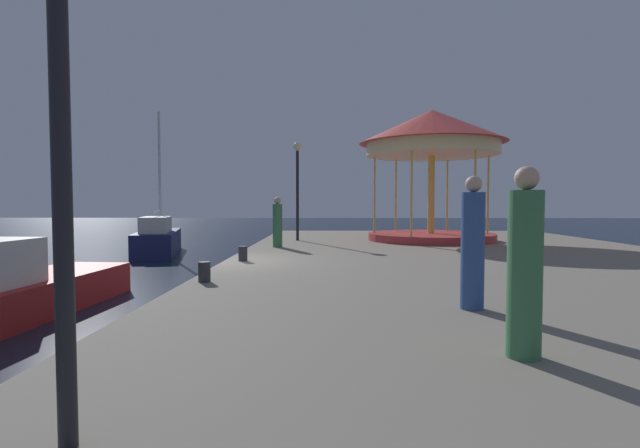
{
  "coord_description": "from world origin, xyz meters",
  "views": [
    {
      "loc": [
        2.85,
        -12.42,
        2.37
      ],
      "look_at": [
        2.52,
        3.63,
        1.63
      ],
      "focal_mm": 26.07,
      "sensor_mm": 36.0,
      "label": 1
    }
  ],
  "objects_px": {
    "carousel": "(432,144)",
    "bollard_south": "(204,272)",
    "lamp_post_mid_promenade": "(297,173)",
    "person_far_corner": "(473,247)",
    "person_near_carousel": "(278,224)",
    "sailboat_navy": "(158,239)",
    "motorboat_red": "(9,290)",
    "person_mid_promenade": "(525,268)",
    "bollard_center": "(243,254)"
  },
  "relations": [
    {
      "from": "motorboat_red",
      "to": "person_far_corner",
      "type": "bearing_deg",
      "value": -15.03
    },
    {
      "from": "motorboat_red",
      "to": "person_far_corner",
      "type": "distance_m",
      "value": 8.93
    },
    {
      "from": "bollard_center",
      "to": "person_near_carousel",
      "type": "height_order",
      "value": "person_near_carousel"
    },
    {
      "from": "person_mid_promenade",
      "to": "person_near_carousel",
      "type": "distance_m",
      "value": 12.24
    },
    {
      "from": "bollard_center",
      "to": "person_far_corner",
      "type": "relative_size",
      "value": 0.2
    },
    {
      "from": "carousel",
      "to": "lamp_post_mid_promenade",
      "type": "xyz_separation_m",
      "value": [
        -5.55,
        -0.17,
        -1.2
      ]
    },
    {
      "from": "sailboat_navy",
      "to": "person_far_corner",
      "type": "xyz_separation_m",
      "value": [
        10.0,
        -14.27,
        1.03
      ]
    },
    {
      "from": "sailboat_navy",
      "to": "person_far_corner",
      "type": "distance_m",
      "value": 17.46
    },
    {
      "from": "motorboat_red",
      "to": "bollard_south",
      "type": "distance_m",
      "value": 3.99
    },
    {
      "from": "sailboat_navy",
      "to": "lamp_post_mid_promenade",
      "type": "distance_m",
      "value": 7.42
    },
    {
      "from": "carousel",
      "to": "person_far_corner",
      "type": "height_order",
      "value": "carousel"
    },
    {
      "from": "carousel",
      "to": "person_mid_promenade",
      "type": "distance_m",
      "value": 15.2
    },
    {
      "from": "bollard_center",
      "to": "person_mid_promenade",
      "type": "height_order",
      "value": "person_mid_promenade"
    },
    {
      "from": "motorboat_red",
      "to": "person_mid_promenade",
      "type": "bearing_deg",
      "value": -27.83
    },
    {
      "from": "carousel",
      "to": "bollard_south",
      "type": "distance_m",
      "value": 12.87
    },
    {
      "from": "motorboat_red",
      "to": "person_near_carousel",
      "type": "relative_size",
      "value": 3.33
    },
    {
      "from": "sailboat_navy",
      "to": "person_far_corner",
      "type": "relative_size",
      "value": 3.43
    },
    {
      "from": "motorboat_red",
      "to": "bollard_south",
      "type": "xyz_separation_m",
      "value": [
        3.97,
        -0.05,
        0.39
      ]
    },
    {
      "from": "motorboat_red",
      "to": "bollard_south",
      "type": "relative_size",
      "value": 14.71
    },
    {
      "from": "sailboat_navy",
      "to": "carousel",
      "type": "relative_size",
      "value": 1.12
    },
    {
      "from": "lamp_post_mid_promenade",
      "to": "person_far_corner",
      "type": "distance_m",
      "value": 13.0
    },
    {
      "from": "bollard_south",
      "to": "person_far_corner",
      "type": "distance_m",
      "value": 5.16
    },
    {
      "from": "sailboat_navy",
      "to": "bollard_center",
      "type": "bearing_deg",
      "value": -57.48
    },
    {
      "from": "person_far_corner",
      "to": "person_near_carousel",
      "type": "distance_m",
      "value": 10.28
    },
    {
      "from": "lamp_post_mid_promenade",
      "to": "sailboat_navy",
      "type": "bearing_deg",
      "value": 164.01
    },
    {
      "from": "carousel",
      "to": "bollard_center",
      "type": "height_order",
      "value": "carousel"
    },
    {
      "from": "lamp_post_mid_promenade",
      "to": "person_mid_promenade",
      "type": "relative_size",
      "value": 2.1
    },
    {
      "from": "bollard_center",
      "to": "bollard_south",
      "type": "distance_m",
      "value": 3.3
    },
    {
      "from": "sailboat_navy",
      "to": "lamp_post_mid_promenade",
      "type": "bearing_deg",
      "value": -15.99
    },
    {
      "from": "person_far_corner",
      "to": "person_mid_promenade",
      "type": "relative_size",
      "value": 1.01
    },
    {
      "from": "bollard_south",
      "to": "person_near_carousel",
      "type": "height_order",
      "value": "person_near_carousel"
    },
    {
      "from": "person_mid_promenade",
      "to": "carousel",
      "type": "bearing_deg",
      "value": 81.27
    },
    {
      "from": "sailboat_navy",
      "to": "carousel",
      "type": "bearing_deg",
      "value": -8.06
    },
    {
      "from": "carousel",
      "to": "bollard_south",
      "type": "xyz_separation_m",
      "value": [
        -6.71,
        -10.31,
        -3.8
      ]
    },
    {
      "from": "lamp_post_mid_promenade",
      "to": "bollard_center",
      "type": "height_order",
      "value": "lamp_post_mid_promenade"
    },
    {
      "from": "person_far_corner",
      "to": "carousel",
      "type": "bearing_deg",
      "value": 80.41
    },
    {
      "from": "motorboat_red",
      "to": "carousel",
      "type": "relative_size",
      "value": 0.98
    },
    {
      "from": "bollard_center",
      "to": "person_far_corner",
      "type": "xyz_separation_m",
      "value": [
        4.43,
        -5.54,
        0.72
      ]
    },
    {
      "from": "person_mid_promenade",
      "to": "bollard_center",
      "type": "bearing_deg",
      "value": 119.2
    },
    {
      "from": "bollard_center",
      "to": "person_near_carousel",
      "type": "xyz_separation_m",
      "value": [
        0.49,
        3.95,
        0.63
      ]
    },
    {
      "from": "sailboat_navy",
      "to": "bollard_center",
      "type": "distance_m",
      "value": 10.36
    },
    {
      "from": "person_near_carousel",
      "to": "bollard_south",
      "type": "bearing_deg",
      "value": -95.06
    },
    {
      "from": "person_far_corner",
      "to": "person_mid_promenade",
      "type": "height_order",
      "value": "person_far_corner"
    },
    {
      "from": "motorboat_red",
      "to": "person_near_carousel",
      "type": "bearing_deg",
      "value": 57.3
    },
    {
      "from": "bollard_center",
      "to": "bollard_south",
      "type": "height_order",
      "value": "same"
    },
    {
      "from": "sailboat_navy",
      "to": "person_near_carousel",
      "type": "bearing_deg",
      "value": -38.3
    },
    {
      "from": "sailboat_navy",
      "to": "bollard_center",
      "type": "height_order",
      "value": "sailboat_navy"
    },
    {
      "from": "lamp_post_mid_promenade",
      "to": "person_near_carousel",
      "type": "distance_m",
      "value": 3.55
    },
    {
      "from": "motorboat_red",
      "to": "bollard_south",
      "type": "height_order",
      "value": "motorboat_red"
    },
    {
      "from": "person_far_corner",
      "to": "person_mid_promenade",
      "type": "bearing_deg",
      "value": -93.61
    }
  ]
}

